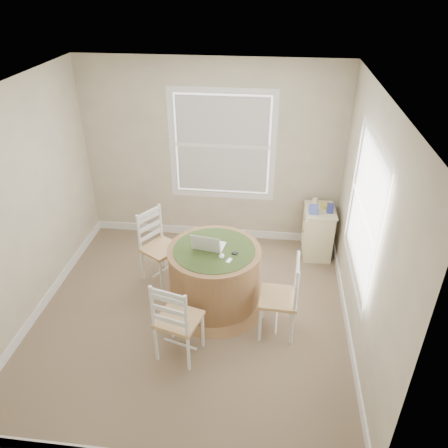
# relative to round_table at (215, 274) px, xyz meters

# --- Properties ---
(room) EXTENTS (3.64, 3.64, 2.64)m
(room) POSITION_rel_round_table_xyz_m (-0.07, -0.10, 0.88)
(room) COLOR #927A5C
(room) RESTS_ON ground
(round_table) EXTENTS (1.26, 1.26, 0.78)m
(round_table) POSITION_rel_round_table_xyz_m (0.00, 0.00, 0.00)
(round_table) COLOR #906540
(round_table) RESTS_ON ground
(chair_left) EXTENTS (0.56, 0.57, 0.95)m
(chair_left) POSITION_rel_round_table_xyz_m (-0.74, 0.39, 0.05)
(chair_left) COLOR white
(chair_left) RESTS_ON ground
(chair_near) EXTENTS (0.51, 0.50, 0.95)m
(chair_near) POSITION_rel_round_table_xyz_m (-0.25, -0.85, 0.05)
(chair_near) COLOR white
(chair_near) RESTS_ON ground
(chair_right) EXTENTS (0.41, 0.43, 0.95)m
(chair_right) POSITION_rel_round_table_xyz_m (0.75, -0.39, 0.05)
(chair_right) COLOR white
(chair_right) RESTS_ON ground
(laptop) EXTENTS (0.38, 0.35, 0.24)m
(laptop) POSITION_rel_round_table_xyz_m (-0.07, 0.03, 0.38)
(laptop) COLOR white
(laptop) RESTS_ON round_table
(mouse) EXTENTS (0.09, 0.11, 0.03)m
(mouse) POSITION_rel_round_table_xyz_m (0.10, -0.13, 0.36)
(mouse) COLOR white
(mouse) RESTS_ON round_table
(phone) EXTENTS (0.07, 0.10, 0.02)m
(phone) POSITION_rel_round_table_xyz_m (0.19, -0.20, 0.35)
(phone) COLOR #B7BABF
(phone) RESTS_ON round_table
(keys) EXTENTS (0.07, 0.07, 0.02)m
(keys) POSITION_rel_round_table_xyz_m (0.24, -0.06, 0.36)
(keys) COLOR black
(keys) RESTS_ON round_table
(corner_chest) EXTENTS (0.42, 0.55, 0.72)m
(corner_chest) POSITION_rel_round_table_xyz_m (1.28, 1.21, -0.06)
(corner_chest) COLOR #F2EBB5
(corner_chest) RESTS_ON ground
(tissue_box) EXTENTS (0.12, 0.12, 0.10)m
(tissue_box) POSITION_rel_round_table_xyz_m (1.18, 1.11, 0.34)
(tissue_box) COLOR #5869C9
(tissue_box) RESTS_ON corner_chest
(box_yellow) EXTENTS (0.15, 0.11, 0.06)m
(box_yellow) POSITION_rel_round_table_xyz_m (1.35, 1.26, 0.32)
(box_yellow) COLOR #E4CA50
(box_yellow) RESTS_ON corner_chest
(box_blue) EXTENTS (0.08, 0.08, 0.12)m
(box_blue) POSITION_rel_round_table_xyz_m (1.39, 1.15, 0.35)
(box_blue) COLOR #333999
(box_blue) RESTS_ON corner_chest
(cup_cream) EXTENTS (0.07, 0.07, 0.09)m
(cup_cream) POSITION_rel_round_table_xyz_m (1.22, 1.34, 0.34)
(cup_cream) COLOR beige
(cup_cream) RESTS_ON corner_chest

